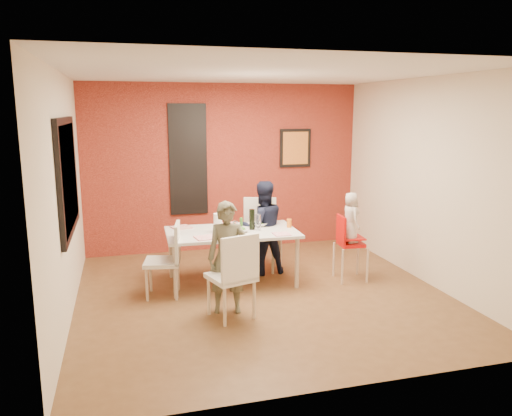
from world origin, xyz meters
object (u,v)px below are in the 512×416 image
object	(u,v)px
chair_near	(235,272)
high_chair	(348,242)
child_near	(228,258)
dining_table	(232,235)
toddler	(351,218)
child_far	(263,228)
paper_towel_roll	(218,223)
wine_bottle	(252,219)
chair_far	(260,230)
chair_left	(169,256)

from	to	relation	value
chair_near	high_chair	bearing A→B (deg)	-170.65
chair_near	child_near	bearing A→B (deg)	-101.14
dining_table	high_chair	size ratio (longest dim) A/B	1.94
child_near	toddler	distance (m)	1.93
child_far	paper_towel_roll	bearing A→B (deg)	19.19
toddler	wine_bottle	distance (m)	1.32
wine_bottle	child_near	bearing A→B (deg)	-119.18
child_far	wine_bottle	xyz separation A→B (m)	(-0.22, -0.27, 0.19)
chair_near	paper_towel_roll	world-z (taller)	chair_near
toddler	wine_bottle	bearing A→B (deg)	74.19
chair_near	wine_bottle	xyz separation A→B (m)	(0.51, 1.20, 0.30)
dining_table	chair_far	world-z (taller)	chair_far
chair_left	child_near	world-z (taller)	child_near
chair_near	toddler	distance (m)	2.01
chair_far	wine_bottle	size ratio (longest dim) A/B	3.74
chair_far	high_chair	bearing A→B (deg)	-22.68
chair_near	paper_towel_roll	distance (m)	1.21
child_far	chair_left	bearing A→B (deg)	17.69
child_far	chair_far	bearing A→B (deg)	-100.32
chair_near	wine_bottle	bearing A→B (deg)	-130.14
chair_near	high_chair	xyz separation A→B (m)	(1.76, 0.88, -0.01)
chair_near	child_near	size ratio (longest dim) A/B	0.76
dining_table	child_near	bearing A→B (deg)	-105.13
high_chair	child_near	distance (m)	1.90
chair_left	child_near	distance (m)	0.92
chair_far	high_chair	world-z (taller)	chair_far
high_chair	child_far	bearing A→B (deg)	65.33
paper_towel_roll	chair_left	bearing A→B (deg)	-159.76
chair_far	chair_near	bearing A→B (deg)	-96.82
chair_far	toddler	xyz separation A→B (m)	(1.03, -0.84, 0.30)
dining_table	wine_bottle	size ratio (longest dim) A/B	6.36
wine_bottle	paper_towel_roll	bearing A→B (deg)	-176.64
chair_far	paper_towel_roll	xyz separation A→B (m)	(-0.72, -0.55, 0.26)
dining_table	chair_far	xyz separation A→B (m)	(0.53, 0.53, -0.08)
wine_bottle	paper_towel_roll	world-z (taller)	wine_bottle
chair_far	paper_towel_roll	world-z (taller)	chair_far
high_chair	child_near	bearing A→B (deg)	114.57
high_chair	child_near	world-z (taller)	child_near
paper_towel_roll	chair_near	bearing A→B (deg)	-91.96
dining_table	child_near	distance (m)	0.98
dining_table	child_near	size ratio (longest dim) A/B	1.36
chair_left	toddler	xyz separation A→B (m)	(2.41, -0.05, 0.35)
chair_left	paper_towel_roll	bearing A→B (deg)	121.03
toddler	wine_bottle	xyz separation A→B (m)	(-1.28, 0.32, -0.02)
chair_far	wine_bottle	bearing A→B (deg)	-98.88
dining_table	child_far	xyz separation A→B (m)	(0.50, 0.28, 0.01)
toddler	paper_towel_roll	world-z (taller)	toddler
chair_left	high_chair	world-z (taller)	chair_left
chair_left	dining_table	bearing A→B (deg)	117.91
high_chair	dining_table	bearing A→B (deg)	83.66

